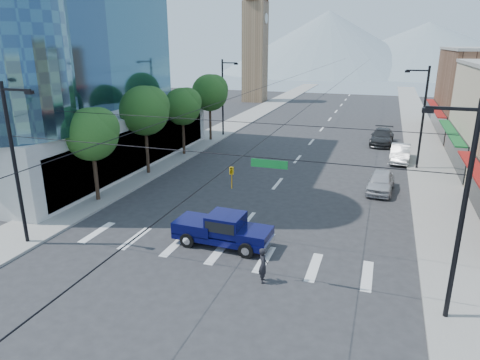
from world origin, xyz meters
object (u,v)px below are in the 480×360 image
at_px(pedestrian, 263,265).
at_px(parked_car_near, 381,182).
at_px(parked_car_mid, 400,153).
at_px(pickup_truck, 222,229).
at_px(parked_car_far, 382,137).

distance_m(pedestrian, parked_car_near, 16.10).
bearing_deg(parked_car_mid, pedestrian, -101.37).
distance_m(pedestrian, parked_car_mid, 25.74).
relative_size(pickup_truck, parked_car_far, 0.97).
bearing_deg(parked_car_far, parked_car_near, -86.35).
height_order(pickup_truck, parked_car_mid, pickup_truck).
height_order(pickup_truck, parked_car_near, pickup_truck).
bearing_deg(parked_car_mid, parked_car_near, -95.95).
bearing_deg(pedestrian, parked_car_far, -32.13).
xyz_separation_m(parked_car_near, parked_car_far, (-0.25, 16.68, 0.06)).
distance_m(pedestrian, parked_car_far, 32.35).
bearing_deg(parked_car_near, pedestrian, -103.57).
relative_size(parked_car_near, parked_car_far, 0.79).
height_order(pickup_truck, parked_car_far, pickup_truck).
relative_size(pickup_truck, parked_car_near, 1.22).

